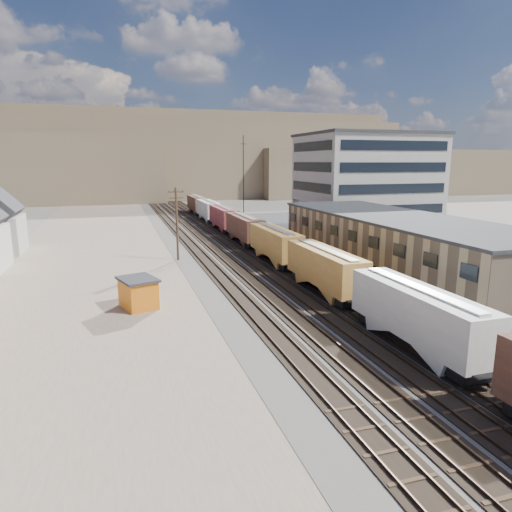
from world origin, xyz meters
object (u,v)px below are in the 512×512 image
object	(u,v)px
freight_train	(258,234)
maintenance_shed	(138,293)
utility_pole_north	(177,222)
parked_car_blue	(353,227)

from	to	relation	value
freight_train	maintenance_shed	xyz separation A→B (m)	(-18.64, -22.04, -1.33)
utility_pole_north	freight_train	bearing A→B (deg)	9.18
freight_train	utility_pole_north	world-z (taller)	utility_pole_north
freight_train	maintenance_shed	size ratio (longest dim) A/B	25.74
freight_train	parked_car_blue	bearing A→B (deg)	31.62
utility_pole_north	maintenance_shed	world-z (taller)	utility_pole_north
utility_pole_north	parked_car_blue	distance (m)	40.58
freight_train	parked_car_blue	xyz separation A→B (m)	(24.30, 14.96, -2.05)
utility_pole_north	parked_car_blue	bearing A→B (deg)	24.85
utility_pole_north	parked_car_blue	xyz separation A→B (m)	(36.59, 16.95, -4.56)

